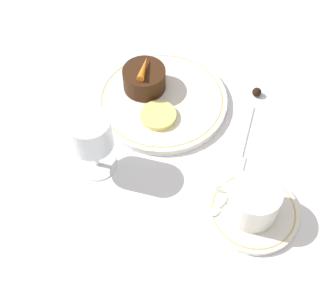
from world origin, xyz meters
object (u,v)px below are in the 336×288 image
wine_glass (91,136)px  dessert_cake (144,79)px  dinner_plate (160,99)px  fork (242,149)px  coffee_cup (254,201)px

wine_glass → dessert_cake: bearing=-90.1°
dinner_plate → dessert_cake: (0.04, -0.01, 0.03)m
dinner_plate → fork: 0.19m
coffee_cup → dessert_cake: coffee_cup is taller
coffee_cup → wine_glass: wine_glass is taller
dinner_plate → fork: dinner_plate is taller
dinner_plate → coffee_cup: size_ratio=2.35×
wine_glass → dessert_cake: (-0.00, -0.19, -0.05)m
coffee_cup → wine_glass: (0.28, 0.02, 0.04)m
wine_glass → fork: 0.28m
dinner_plate → wine_glass: (0.04, 0.18, 0.08)m
dinner_plate → fork: size_ratio=1.48×
fork → dessert_cake: (0.22, -0.06, 0.03)m
dessert_cake → coffee_cup: bearing=148.2°
coffee_cup → wine_glass: 0.28m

